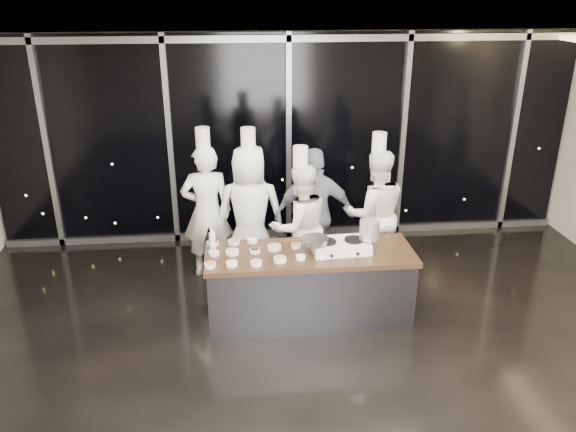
# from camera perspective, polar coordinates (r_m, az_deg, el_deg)

# --- Properties ---
(ground) EXTENTS (9.00, 9.00, 0.00)m
(ground) POSITION_cam_1_polar(r_m,az_deg,el_deg) (6.32, 3.24, -14.61)
(ground) COLOR black
(ground) RESTS_ON ground
(room_shell) EXTENTS (9.02, 7.02, 3.21)m
(room_shell) POSITION_cam_1_polar(r_m,az_deg,el_deg) (5.32, 5.65, 5.27)
(room_shell) COLOR beige
(room_shell) RESTS_ON ground
(window_wall) EXTENTS (8.90, 0.11, 3.20)m
(window_wall) POSITION_cam_1_polar(r_m,az_deg,el_deg) (8.74, 0.04, 7.76)
(window_wall) COLOR black
(window_wall) RESTS_ON ground
(demo_counter) EXTENTS (2.46, 0.86, 0.90)m
(demo_counter) POSITION_cam_1_polar(r_m,az_deg,el_deg) (6.82, 2.18, -7.04)
(demo_counter) COLOR #3C3C41
(demo_counter) RESTS_ON ground
(stove) EXTENTS (0.69, 0.46, 0.14)m
(stove) POSITION_cam_1_polar(r_m,az_deg,el_deg) (6.64, 5.32, -3.03)
(stove) COLOR white
(stove) RESTS_ON demo_counter
(frying_pan) EXTENTS (0.57, 0.34, 0.05)m
(frying_pan) POSITION_cam_1_polar(r_m,az_deg,el_deg) (6.52, 2.65, -2.45)
(frying_pan) COLOR gray
(frying_pan) RESTS_ON stove
(stock_pot) EXTENTS (0.24, 0.24, 0.23)m
(stock_pot) POSITION_cam_1_polar(r_m,az_deg,el_deg) (6.64, 8.27, -1.38)
(stock_pot) COLOR silver
(stock_pot) RESTS_ON stove
(prep_bowls) EXTENTS (1.40, 0.73, 0.05)m
(prep_bowls) POSITION_cam_1_polar(r_m,az_deg,el_deg) (6.55, -3.42, -3.70)
(prep_bowls) COLOR white
(prep_bowls) RESTS_ON demo_counter
(squeeze_bottle) EXTENTS (0.07, 0.07, 0.27)m
(squeeze_bottle) POSITION_cam_1_polar(r_m,az_deg,el_deg) (6.69, -7.71, -2.35)
(squeeze_bottle) COLOR white
(squeeze_bottle) RESTS_ON demo_counter
(chef_far_left) EXTENTS (0.70, 0.48, 2.11)m
(chef_far_left) POSITION_cam_1_polar(r_m,az_deg,el_deg) (7.74, -8.24, 0.56)
(chef_far_left) COLOR white
(chef_far_left) RESTS_ON ground
(chef_left) EXTENTS (0.96, 0.66, 2.12)m
(chef_left) POSITION_cam_1_polar(r_m,az_deg,el_deg) (7.61, -3.87, 0.35)
(chef_left) COLOR white
(chef_left) RESTS_ON ground
(chef_center) EXTENTS (1.00, 0.88, 1.95)m
(chef_center) POSITION_cam_1_polar(r_m,az_deg,el_deg) (7.38, 1.21, -1.04)
(chef_center) COLOR white
(chef_center) RESTS_ON ground
(guest) EXTENTS (1.10, 0.48, 1.85)m
(guest) POSITION_cam_1_polar(r_m,az_deg,el_deg) (7.60, 2.73, 0.12)
(guest) COLOR #121B33
(guest) RESTS_ON ground
(chef_right) EXTENTS (0.89, 0.69, 2.04)m
(chef_right) POSITION_cam_1_polar(r_m,az_deg,el_deg) (7.77, 8.80, 0.27)
(chef_right) COLOR white
(chef_right) RESTS_ON ground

